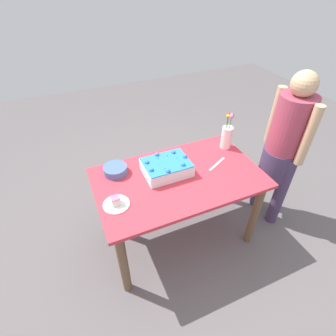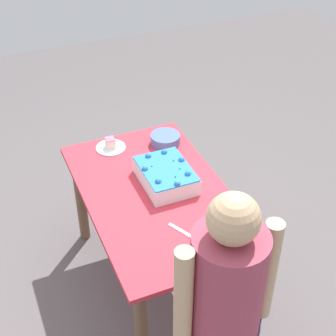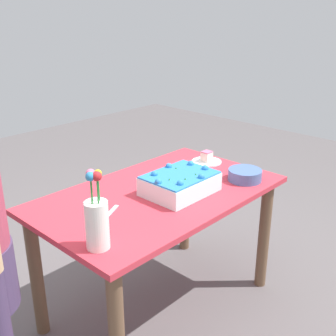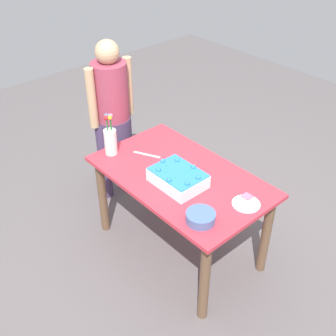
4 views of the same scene
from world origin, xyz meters
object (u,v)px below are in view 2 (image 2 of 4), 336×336
(serving_plate_with_slice, at_px, (111,146))
(flower_vase, at_px, (240,231))
(fruit_bowl, at_px, (165,139))
(person_standing, at_px, (224,315))
(cake_knife, at_px, (186,233))
(sheet_cake, at_px, (166,175))

(serving_plate_with_slice, height_order, flower_vase, flower_vase)
(fruit_bowl, relative_size, person_standing, 0.13)
(fruit_bowl, height_order, person_standing, person_standing)
(person_standing, bearing_deg, serving_plate_with_slice, 0.52)
(cake_knife, xyz_separation_m, flower_vase, (0.21, 0.19, 0.12))
(cake_knife, relative_size, flower_vase, 0.66)
(cake_knife, height_order, flower_vase, flower_vase)
(sheet_cake, distance_m, person_standing, 1.05)
(serving_plate_with_slice, height_order, cake_knife, serving_plate_with_slice)
(sheet_cake, height_order, serving_plate_with_slice, sheet_cake)
(cake_knife, bearing_deg, serving_plate_with_slice, -19.24)
(flower_vase, bearing_deg, person_standing, -36.81)
(fruit_bowl, bearing_deg, serving_plate_with_slice, -104.00)
(person_standing, bearing_deg, sheet_cake, -9.56)
(sheet_cake, xyz_separation_m, fruit_bowl, (-0.38, 0.16, -0.02))
(serving_plate_with_slice, distance_m, fruit_bowl, 0.36)
(serving_plate_with_slice, bearing_deg, fruit_bowl, 76.00)
(sheet_cake, relative_size, person_standing, 0.25)
(serving_plate_with_slice, xyz_separation_m, fruit_bowl, (0.09, 0.34, 0.01))
(fruit_bowl, bearing_deg, flower_vase, -1.97)
(serving_plate_with_slice, bearing_deg, flower_vase, 15.57)
(flower_vase, bearing_deg, cake_knife, -136.77)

